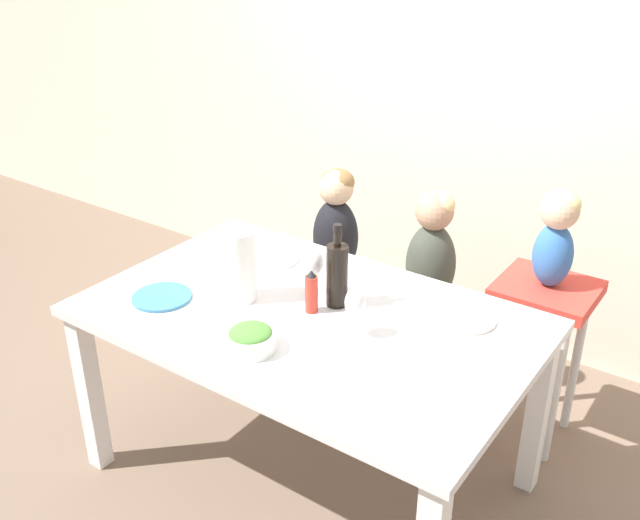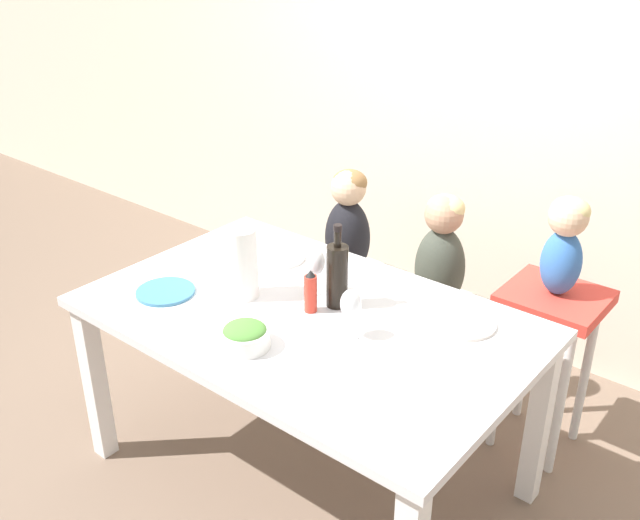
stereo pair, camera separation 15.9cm
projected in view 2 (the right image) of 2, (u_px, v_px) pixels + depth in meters
ground_plane at (308, 472)px, 2.82m from camera, size 14.00×14.00×0.00m
wall_back at (507, 71)px, 3.20m from camera, size 10.00×0.06×2.70m
dining_table at (307, 335)px, 2.54m from camera, size 1.57×0.98×0.73m
chair_far_left at (347, 287)px, 3.38m from camera, size 0.43×0.40×0.47m
chair_far_center at (435, 320)px, 3.10m from camera, size 0.43×0.40×0.47m
chair_right_highchair at (550, 327)px, 2.75m from camera, size 0.37×0.34×0.71m
person_child_left at (348, 222)px, 3.23m from camera, size 0.22×0.19×0.51m
person_child_center at (441, 251)px, 2.96m from camera, size 0.22×0.19×0.51m
person_baby_right at (565, 239)px, 2.59m from camera, size 0.15×0.15×0.38m
wine_bottle at (337, 274)px, 2.50m from camera, size 0.08×0.08×0.31m
paper_towel_roll at (242, 263)px, 2.56m from camera, size 0.12×0.12×0.27m
wine_glass_near at (351, 305)px, 2.31m from camera, size 0.07×0.07×0.17m
wine_glass_far at (316, 263)px, 2.59m from camera, size 0.07×0.07×0.17m
salad_bowl_large at (245, 336)px, 2.29m from camera, size 0.17×0.17×0.08m
dinner_plate_front_left at (166, 292)px, 2.63m from camera, size 0.22×0.22×0.01m
dinner_plate_back_left at (279, 257)px, 2.89m from camera, size 0.22×0.22×0.01m
dinner_plate_back_right at (464, 323)px, 2.43m from camera, size 0.22×0.22×0.01m
condiment_bottle_hot_sauce at (310, 292)px, 2.48m from camera, size 0.05×0.05×0.16m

